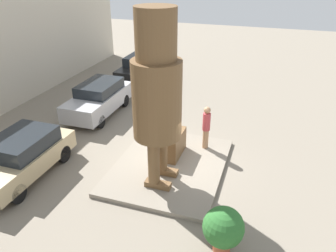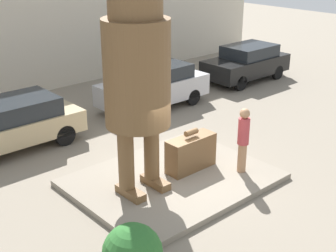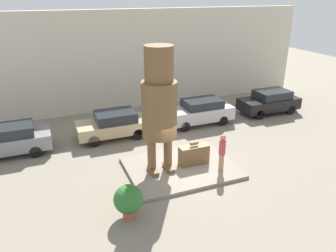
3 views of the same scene
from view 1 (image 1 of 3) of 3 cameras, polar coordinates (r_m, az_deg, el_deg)
name	(u,v)px [view 1 (image 1 of 3)]	position (r m, az deg, el deg)	size (l,w,h in m)	color
ground_plane	(170,167)	(12.40, 0.31, -7.21)	(60.00, 60.00, 0.00)	gray
pedestal	(170,166)	(12.36, 0.31, -6.91)	(5.01, 3.92, 0.16)	gray
statue_figure	(157,89)	(9.93, -1.96, 6.49)	(1.55, 1.55, 5.72)	brown
giant_suitcase	(175,144)	(12.62, 1.17, -3.16)	(1.44, 0.52, 1.15)	brown
tourist	(206,126)	(12.95, 6.69, 0.03)	(0.30, 0.30, 1.79)	#A87A56
parked_car_tan	(21,155)	(12.69, -24.18, -4.68)	(4.05, 1.87, 1.54)	tan
parked_car_silver	(99,98)	(16.61, -11.95, 4.78)	(4.26, 1.75, 1.61)	#B7B7BC
parked_car_black	(141,68)	(21.15, -4.73, 10.11)	(4.13, 1.81, 1.59)	black
planter_pot	(223,228)	(9.01, 9.61, -17.13)	(1.10, 1.10, 1.35)	#AD5638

